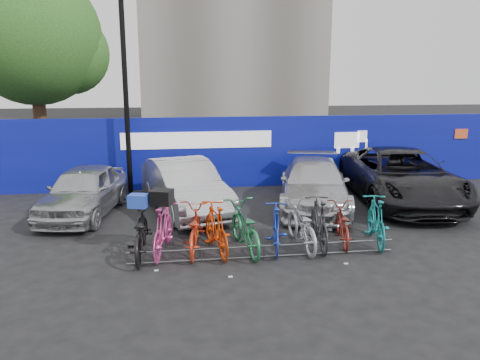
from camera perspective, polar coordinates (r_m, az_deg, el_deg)
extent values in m
plane|color=black|center=(10.44, 2.29, -8.34)|extent=(100.00, 100.00, 0.00)
cube|color=#091188|center=(15.89, -1.60, 3.39)|extent=(22.00, 0.15, 2.40)
cube|color=white|center=(15.65, -5.22, 4.87)|extent=(5.00, 0.02, 0.55)
cube|color=white|center=(16.75, 12.90, 4.76)|extent=(1.20, 0.02, 0.90)
cube|color=#E65528|center=(18.71, 25.37, 5.12)|extent=(0.50, 0.02, 0.35)
cylinder|color=#382314|center=(20.34, -23.15, 6.67)|extent=(0.50, 0.50, 4.00)
sphere|color=#23531A|center=(20.32, -23.95, 15.66)|extent=(5.20, 5.20, 5.20)
sphere|color=#23531A|center=(20.31, -20.21, 14.26)|extent=(3.20, 3.20, 3.20)
cylinder|color=black|center=(15.07, -13.72, 9.44)|extent=(0.16, 0.16, 6.00)
cylinder|color=#595B60|center=(9.79, 2.94, -8.04)|extent=(5.60, 0.03, 0.03)
cylinder|color=#595B60|center=(9.87, 2.93, -9.29)|extent=(5.60, 0.03, 0.03)
cylinder|color=#595B60|center=(9.70, -12.52, -9.41)|extent=(0.03, 0.03, 0.28)
cylinder|color=#595B60|center=(9.68, -4.73, -9.19)|extent=(0.03, 0.03, 0.28)
cylinder|color=#595B60|center=(9.84, 2.93, -8.81)|extent=(0.03, 0.03, 0.28)
cylinder|color=#595B60|center=(10.16, 10.23, -8.30)|extent=(0.03, 0.03, 0.28)
cylinder|color=#595B60|center=(10.63, 16.96, -7.71)|extent=(0.03, 0.03, 0.28)
imported|color=#A9AAAE|center=(13.37, -18.50, -1.27)|extent=(2.28, 4.20, 1.36)
imported|color=#AEAFB3|center=(13.07, -6.81, -0.81)|extent=(2.66, 4.65, 1.45)
imported|color=#B9B9BE|center=(13.62, 9.01, -0.53)|extent=(3.03, 5.01, 1.36)
imported|color=black|center=(14.79, 18.99, 0.43)|extent=(3.39, 6.03, 1.59)
imported|color=black|center=(10.06, -12.12, -6.20)|extent=(0.75, 2.05, 1.07)
imported|color=#D23A89|center=(10.08, -9.36, -5.95)|extent=(0.85, 1.89, 1.10)
imported|color=red|center=(10.16, -5.66, -6.00)|extent=(0.88, 1.97, 1.00)
imported|color=red|center=(10.03, -2.93, -5.91)|extent=(0.81, 1.88, 1.10)
imported|color=#217341|center=(10.15, 0.55, -5.81)|extent=(0.97, 2.08, 1.05)
imported|color=#1D36A8|center=(10.23, 4.43, -5.78)|extent=(0.77, 1.76, 1.02)
imported|color=#A2A3A8|center=(10.44, 7.42, -5.47)|extent=(0.76, 1.97, 1.02)
imported|color=#292A2C|center=(10.51, 9.61, -5.14)|extent=(0.73, 1.90, 1.12)
imported|color=maroon|center=(10.87, 12.32, -5.26)|extent=(0.94, 1.80, 0.90)
imported|color=#14797A|center=(10.98, 16.27, -4.78)|extent=(0.90, 1.88, 1.09)
cube|color=#2342B8|center=(9.87, -12.30, -2.51)|extent=(0.45, 0.38, 0.27)
cube|color=black|center=(9.88, -9.50, -2.08)|extent=(0.52, 0.50, 0.31)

